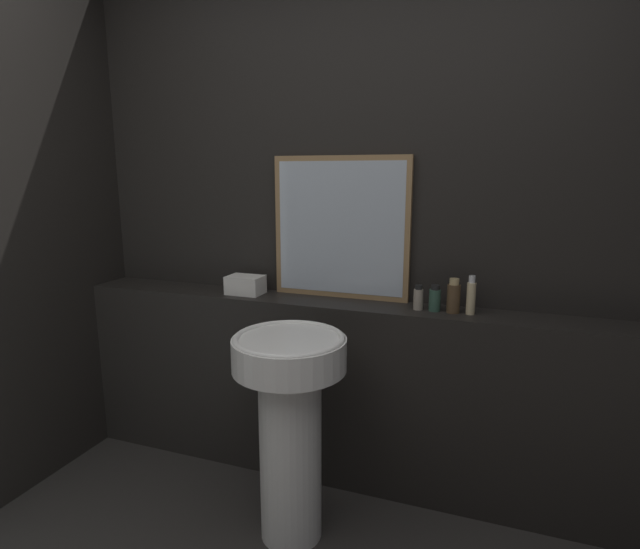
# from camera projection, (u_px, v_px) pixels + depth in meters

# --- Properties ---
(wall_back) EXTENTS (8.00, 0.06, 2.50)m
(wall_back) POSITION_uv_depth(u_px,v_px,m) (352.00, 220.00, 2.37)
(wall_back) COLOR black
(wall_back) RESTS_ON ground_plane
(vanity_counter) EXTENTS (2.69, 0.24, 0.88)m
(vanity_counter) POSITION_uv_depth(u_px,v_px,m) (341.00, 391.00, 2.39)
(vanity_counter) COLOR black
(vanity_counter) RESTS_ON ground_plane
(pedestal_sink) EXTENTS (0.44, 0.44, 0.86)m
(pedestal_sink) POSITION_uv_depth(u_px,v_px,m) (290.00, 415.00, 1.97)
(pedestal_sink) COLOR white
(pedestal_sink) RESTS_ON ground_plane
(mirror) EXTENTS (0.66, 0.03, 0.67)m
(mirror) POSITION_uv_depth(u_px,v_px,m) (341.00, 228.00, 2.34)
(mirror) COLOR #937047
(mirror) RESTS_ON vanity_counter
(towel_stack) EXTENTS (0.17, 0.12, 0.09)m
(towel_stack) POSITION_uv_depth(u_px,v_px,m) (245.00, 285.00, 2.46)
(towel_stack) COLOR silver
(towel_stack) RESTS_ON vanity_counter
(shampoo_bottle) EXTENTS (0.04, 0.04, 0.11)m
(shampoo_bottle) POSITION_uv_depth(u_px,v_px,m) (418.00, 298.00, 2.18)
(shampoo_bottle) COLOR gray
(shampoo_bottle) RESTS_ON vanity_counter
(conditioner_bottle) EXTENTS (0.05, 0.05, 0.11)m
(conditioner_bottle) POSITION_uv_depth(u_px,v_px,m) (435.00, 299.00, 2.15)
(conditioner_bottle) COLOR #2D4C3D
(conditioner_bottle) RESTS_ON vanity_counter
(lotion_bottle) EXTENTS (0.06, 0.06, 0.15)m
(lotion_bottle) POSITION_uv_depth(u_px,v_px,m) (454.00, 297.00, 2.12)
(lotion_bottle) COLOR #4C3823
(lotion_bottle) RESTS_ON vanity_counter
(body_wash_bottle) EXTENTS (0.04, 0.04, 0.17)m
(body_wash_bottle) POSITION_uv_depth(u_px,v_px,m) (471.00, 297.00, 2.10)
(body_wash_bottle) COLOR #C6B284
(body_wash_bottle) RESTS_ON vanity_counter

